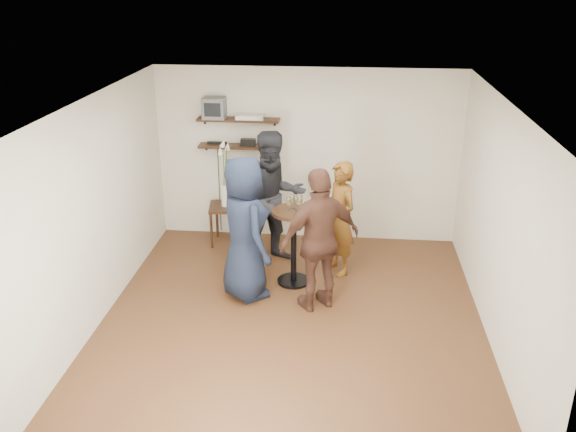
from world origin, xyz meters
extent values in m
cube|color=#482F17|center=(0.00, 0.00, -0.02)|extent=(4.50, 5.00, 0.04)
cube|color=white|center=(0.00, 0.00, 2.62)|extent=(4.50, 5.00, 0.04)
cube|color=beige|center=(0.00, 2.52, 1.30)|extent=(4.50, 0.04, 2.60)
cube|color=beige|center=(0.00, -2.52, 1.30)|extent=(4.50, 0.04, 2.60)
cube|color=beige|center=(-2.27, 0.00, 1.30)|extent=(0.04, 5.00, 2.60)
cube|color=beige|center=(2.27, 0.00, 1.30)|extent=(0.04, 5.00, 2.60)
cube|color=black|center=(-1.00, 2.38, 1.85)|extent=(1.20, 0.25, 0.04)
cube|color=black|center=(-1.00, 2.38, 1.45)|extent=(1.20, 0.25, 0.04)
cube|color=#59595B|center=(-1.34, 2.38, 2.02)|extent=(0.32, 0.30, 0.30)
cube|color=silver|center=(-0.82, 2.38, 1.90)|extent=(0.40, 0.24, 0.06)
cube|color=black|center=(-0.86, 2.38, 1.52)|extent=(0.22, 0.10, 0.10)
cube|color=black|center=(-1.34, 2.42, 1.48)|extent=(0.30, 0.05, 0.03)
cube|color=black|center=(-1.17, 2.12, 0.59)|extent=(0.57, 0.57, 0.04)
cylinder|color=black|center=(-1.37, 1.91, 0.28)|extent=(0.04, 0.04, 0.57)
cylinder|color=black|center=(-0.97, 1.91, 0.28)|extent=(0.04, 0.04, 0.57)
cylinder|color=black|center=(-1.37, 2.32, 0.28)|extent=(0.04, 0.04, 0.57)
cylinder|color=black|center=(-0.97, 2.32, 0.28)|extent=(0.04, 0.04, 0.57)
cylinder|color=white|center=(-1.17, 2.12, 0.77)|extent=(0.15, 0.15, 0.32)
cylinder|color=#34601B|center=(-1.19, 2.12, 1.09)|extent=(0.01, 0.07, 0.59)
cone|color=white|center=(-1.23, 2.12, 1.45)|extent=(0.07, 0.09, 0.13)
cylinder|color=#34601B|center=(-1.16, 2.13, 1.13)|extent=(0.04, 0.06, 0.65)
cone|color=white|center=(-1.13, 2.15, 1.52)|extent=(0.11, 0.13, 0.14)
cylinder|color=#34601B|center=(-1.17, 2.10, 1.16)|extent=(0.10, 0.09, 0.71)
cone|color=white|center=(-1.17, 2.07, 1.58)|extent=(0.14, 0.13, 0.14)
cylinder|color=black|center=(-0.06, 0.96, 1.01)|extent=(0.56, 0.56, 0.04)
cylinder|color=black|center=(-0.06, 0.96, 0.51)|extent=(0.08, 0.08, 0.95)
cylinder|color=black|center=(-0.06, 0.96, 0.02)|extent=(0.43, 0.43, 0.03)
cylinder|color=silver|center=(-0.12, 0.94, 1.03)|extent=(0.05, 0.05, 0.00)
cylinder|color=silver|center=(-0.12, 0.94, 1.07)|extent=(0.01, 0.01, 0.08)
cylinder|color=silver|center=(-0.12, 0.94, 1.16)|extent=(0.06, 0.06, 0.10)
cylinder|color=#EAC160|center=(-0.12, 0.94, 1.14)|extent=(0.06, 0.06, 0.05)
cylinder|color=silver|center=(0.01, 0.94, 1.03)|extent=(0.07, 0.07, 0.00)
cylinder|color=silver|center=(0.01, 0.94, 1.08)|extent=(0.01, 0.01, 0.10)
cylinder|color=silver|center=(0.01, 0.94, 1.19)|extent=(0.07, 0.07, 0.12)
cylinder|color=#EAC160|center=(0.01, 0.94, 1.16)|extent=(0.07, 0.07, 0.07)
cylinder|color=silver|center=(-0.09, 1.02, 1.03)|extent=(0.06, 0.06, 0.00)
cylinder|color=silver|center=(-0.09, 1.02, 1.07)|extent=(0.01, 0.01, 0.09)
cylinder|color=silver|center=(-0.09, 1.02, 1.17)|extent=(0.07, 0.07, 0.11)
cylinder|color=#EAC160|center=(-0.09, 1.02, 1.15)|extent=(0.06, 0.06, 0.06)
cylinder|color=silver|center=(-0.03, 0.97, 1.03)|extent=(0.06, 0.06, 0.00)
cylinder|color=silver|center=(-0.03, 0.97, 1.07)|extent=(0.01, 0.01, 0.08)
cylinder|color=silver|center=(-0.03, 0.97, 1.17)|extent=(0.06, 0.06, 0.10)
cylinder|color=#EAC160|center=(-0.03, 0.97, 1.14)|extent=(0.06, 0.06, 0.06)
imported|color=red|center=(0.52, 1.33, 0.79)|extent=(0.62, 0.69, 1.57)
imported|color=black|center=(-0.39, 1.57, 0.95)|extent=(1.15, 1.07, 1.90)
imported|color=black|center=(-0.64, 0.58, 0.92)|extent=(0.98, 1.07, 1.84)
imported|color=#47291E|center=(0.30, 0.38, 0.89)|extent=(1.12, 0.92, 1.79)
camera|label=1|loc=(0.57, -6.21, 3.89)|focal=38.00mm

